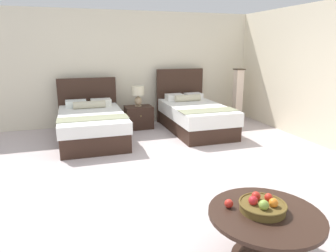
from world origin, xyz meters
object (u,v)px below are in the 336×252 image
(bed_near_corner, at_px, (194,116))
(coffee_table, at_px, (265,225))
(fruit_bowl, at_px, (263,206))
(nightstand, at_px, (139,117))
(table_lamp, at_px, (138,94))
(loose_apple, at_px, (229,204))
(bed_near_window, at_px, (92,124))
(floor_lamp_corner, at_px, (238,95))

(bed_near_corner, bearing_deg, coffee_table, -104.69)
(bed_near_corner, bearing_deg, fruit_bowl, -104.96)
(nightstand, xyz_separation_m, coffee_table, (0.05, -4.64, 0.08))
(nightstand, height_order, table_lamp, table_lamp)
(table_lamp, bearing_deg, loose_apple, -92.61)
(loose_apple, bearing_deg, bed_near_corner, 71.32)
(fruit_bowl, bearing_deg, nightstand, 90.44)
(bed_near_window, height_order, table_lamp, bed_near_window)
(table_lamp, bearing_deg, bed_near_window, -151.85)
(loose_apple, xyz_separation_m, floor_lamp_corner, (2.70, 4.45, 0.15))
(bed_near_corner, relative_size, loose_apple, 27.50)
(bed_near_window, height_order, bed_near_corner, bed_near_corner)
(coffee_table, height_order, loose_apple, loose_apple)
(fruit_bowl, bearing_deg, coffee_table, -71.34)
(bed_near_corner, distance_m, coffee_table, 4.23)
(fruit_bowl, bearing_deg, table_lamp, 90.44)
(bed_near_corner, height_order, coffee_table, bed_near_corner)
(table_lamp, height_order, fruit_bowl, table_lamp)
(coffee_table, bearing_deg, floor_lamp_corner, 62.15)
(coffee_table, bearing_deg, bed_near_corner, 75.31)
(table_lamp, height_order, coffee_table, table_lamp)
(floor_lamp_corner, bearing_deg, bed_near_window, -171.42)
(bed_near_corner, distance_m, floor_lamp_corner, 1.50)
(bed_near_window, xyz_separation_m, coffee_table, (1.12, -4.09, 0.03))
(fruit_bowl, bearing_deg, bed_near_window, 105.25)
(nightstand, bearing_deg, table_lamp, 90.00)
(bed_near_corner, bearing_deg, bed_near_window, -179.91)
(bed_near_corner, distance_m, fruit_bowl, 4.20)
(coffee_table, bearing_deg, table_lamp, 90.58)
(nightstand, distance_m, fruit_bowl, 4.61)
(floor_lamp_corner, bearing_deg, coffee_table, -117.85)
(bed_near_window, distance_m, nightstand, 1.20)
(nightstand, distance_m, table_lamp, 0.53)
(bed_near_window, height_order, loose_apple, bed_near_window)
(bed_near_window, bearing_deg, fruit_bowl, -74.75)
(fruit_bowl, relative_size, loose_apple, 5.27)
(fruit_bowl, xyz_separation_m, loose_apple, (-0.24, 0.14, -0.01))
(loose_apple, bearing_deg, fruit_bowl, -30.17)
(bed_near_window, height_order, nightstand, bed_near_window)
(table_lamp, xyz_separation_m, floor_lamp_corner, (2.49, -0.04, -0.15))
(coffee_table, height_order, fruit_bowl, fruit_bowl)
(nightstand, xyz_separation_m, table_lamp, (0.00, 0.02, 0.53))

